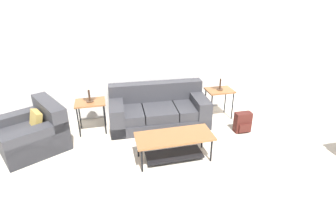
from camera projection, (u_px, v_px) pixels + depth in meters
wall_back at (162, 57)px, 5.74m from camera, size 9.06×0.06×2.60m
couch at (159, 110)px, 5.58m from camera, size 2.06×1.06×0.82m
armchair at (34, 132)px, 4.75m from camera, size 1.43×1.46×0.80m
coffee_table at (174, 142)px, 4.35m from camera, size 1.28×0.55×0.46m
side_table_left at (90, 105)px, 5.13m from camera, size 0.58×0.44×0.65m
side_table_right at (219, 93)px, 5.74m from camera, size 0.58×0.44×0.65m
table_lamp_left at (88, 82)px, 4.95m from camera, size 0.27×0.27×0.52m
table_lamp_right at (221, 72)px, 5.55m from camera, size 0.27×0.27×0.52m
backpack at (243, 123)px, 5.27m from camera, size 0.33×0.24×0.42m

